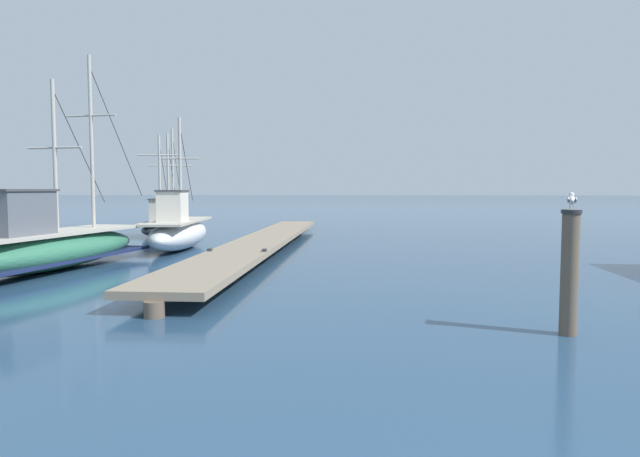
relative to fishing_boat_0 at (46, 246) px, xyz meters
The scene contains 6 objects.
floating_dock 7.39m from the fishing_boat_0, 47.30° to the left, with size 2.04×21.43×0.53m.
fishing_boat_0 is the anchor object (origin of this frame).
fishing_boat_1 11.35m from the fishing_boat_0, 94.23° to the left, with size 3.14×6.97×5.33m.
fishing_boat_2 5.88m from the fishing_boat_0, 72.53° to the left, with size 2.20×6.08×4.93m.
mooring_piling 13.19m from the fishing_boat_0, 25.31° to the right, with size 0.30×0.30×1.93m.
perched_seagull 13.26m from the fishing_boat_0, 25.33° to the right, with size 0.21×0.37×0.27m.
Camera 1 is at (-0.80, -1.84, 2.24)m, focal length 30.88 mm.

